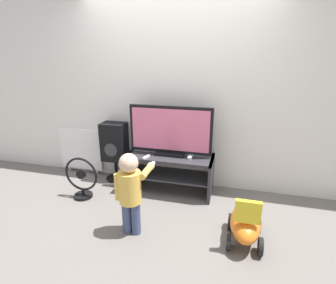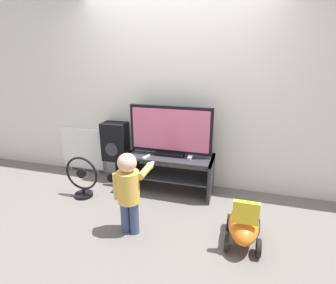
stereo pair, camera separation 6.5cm
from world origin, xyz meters
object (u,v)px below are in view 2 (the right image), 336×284
(remote_primary, at_px, (146,157))
(speaker_tower, at_px, (115,143))
(child, at_px, (129,187))
(game_console, at_px, (191,157))
(ride_on_toy, at_px, (244,224))
(floor_fan, at_px, (82,179))
(television, at_px, (171,131))
(radiator, at_px, (83,149))

(remote_primary, distance_m, speaker_tower, 0.68)
(child, relative_size, speaker_tower, 1.02)
(remote_primary, bearing_deg, game_console, 15.08)
(ride_on_toy, bearing_deg, floor_fan, 170.19)
(television, height_order, remote_primary, television)
(game_console, bearing_deg, remote_primary, -164.92)
(speaker_tower, relative_size, radiator, 1.23)
(child, bearing_deg, floor_fan, 150.90)
(television, bearing_deg, floor_fan, -155.20)
(television, xyz_separation_m, floor_fan, (-1.05, -0.49, -0.59))
(speaker_tower, distance_m, ride_on_toy, 2.10)
(television, bearing_deg, child, -99.07)
(child, bearing_deg, ride_on_toy, 7.45)
(game_console, bearing_deg, speaker_tower, 171.58)
(game_console, distance_m, remote_primary, 0.57)
(game_console, height_order, floor_fan, same)
(speaker_tower, bearing_deg, game_console, -8.42)
(game_console, xyz_separation_m, floor_fan, (-1.33, -0.44, -0.29))
(remote_primary, height_order, radiator, radiator)
(radiator, bearing_deg, floor_fan, -58.57)
(child, xyz_separation_m, radiator, (-1.33, 1.21, -0.14))
(ride_on_toy, bearing_deg, radiator, 156.61)
(game_console, distance_m, child, 1.03)
(television, bearing_deg, speaker_tower, 171.79)
(television, relative_size, child, 1.23)
(child, xyz_separation_m, floor_fan, (-0.89, 0.50, -0.27))
(television, xyz_separation_m, game_console, (0.28, -0.04, -0.30))
(game_console, distance_m, ride_on_toy, 1.10)
(television, relative_size, floor_fan, 1.95)
(radiator, bearing_deg, television, -8.74)
(floor_fan, height_order, radiator, radiator)
(television, distance_m, remote_primary, 0.45)
(remote_primary, relative_size, radiator, 0.19)
(speaker_tower, bearing_deg, floor_fan, -106.91)
(radiator, bearing_deg, child, -42.33)
(child, xyz_separation_m, ride_on_toy, (1.13, 0.15, -0.31))
(speaker_tower, bearing_deg, radiator, 170.53)
(ride_on_toy, bearing_deg, remote_primary, 152.60)
(speaker_tower, bearing_deg, child, -57.41)
(speaker_tower, relative_size, floor_fan, 1.55)
(remote_primary, xyz_separation_m, radiator, (-1.22, 0.42, -0.15))
(remote_primary, distance_m, floor_fan, 0.88)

